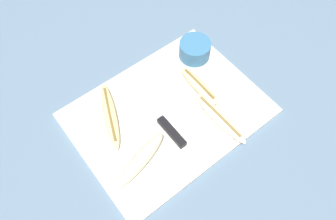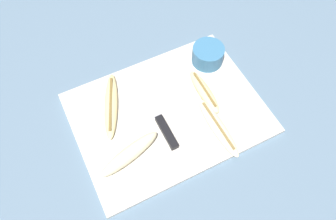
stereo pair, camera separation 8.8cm
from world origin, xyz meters
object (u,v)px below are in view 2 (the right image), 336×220
(banana_cream_curved, at_px, (218,127))
(banana_spotted_left, at_px, (111,105))
(banana_pale_long, at_px, (130,154))
(knife, at_px, (164,127))
(prep_bowl, at_px, (208,55))
(banana_mellow_near, at_px, (204,91))

(banana_cream_curved, bearing_deg, banana_spotted_left, 140.48)
(banana_spotted_left, xyz_separation_m, banana_pale_long, (-0.01, -0.16, 0.01))
(banana_cream_curved, bearing_deg, knife, 153.46)
(banana_cream_curved, relative_size, prep_bowl, 2.08)
(banana_mellow_near, distance_m, banana_pale_long, 0.27)
(banana_spotted_left, height_order, prep_bowl, prep_bowl)
(banana_pale_long, bearing_deg, prep_bowl, 28.79)
(knife, relative_size, banana_cream_curved, 1.10)
(knife, bearing_deg, banana_spotted_left, 128.97)
(banana_spotted_left, bearing_deg, banana_mellow_near, -16.83)
(knife, distance_m, prep_bowl, 0.26)
(banana_mellow_near, xyz_separation_m, banana_pale_long, (-0.26, -0.08, 0.01))
(banana_mellow_near, bearing_deg, prep_bowl, 55.87)
(knife, height_order, banana_pale_long, banana_pale_long)
(banana_spotted_left, height_order, banana_cream_curved, banana_spotted_left)
(knife, height_order, banana_mellow_near, banana_mellow_near)
(banana_spotted_left, relative_size, prep_bowl, 2.21)
(banana_pale_long, xyz_separation_m, prep_bowl, (0.33, 0.18, 0.01))
(banana_mellow_near, relative_size, banana_cream_curved, 0.80)
(prep_bowl, bearing_deg, knife, -146.10)
(banana_mellow_near, height_order, banana_cream_curved, banana_mellow_near)
(banana_cream_curved, bearing_deg, banana_pale_long, 172.98)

